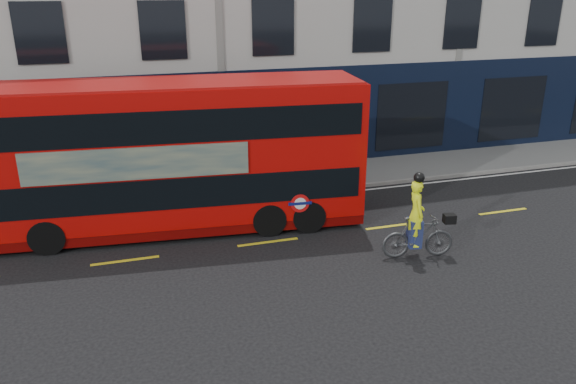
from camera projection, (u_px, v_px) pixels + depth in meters
name	position (u px, v px, depth m)	size (l,w,h in m)	color
ground	(283.00, 266.00, 14.91)	(120.00, 120.00, 0.00)	black
pavement	(233.00, 185.00, 20.72)	(60.00, 3.00, 0.12)	slate
kerb	(242.00, 199.00, 19.37)	(60.00, 0.12, 0.13)	gray
road_edge_line	(244.00, 203.00, 19.12)	(58.00, 0.10, 0.01)	silver
lane_dashes	(268.00, 242.00, 16.26)	(58.00, 0.12, 0.01)	gold
bus	(177.00, 156.00, 16.50)	(11.24, 3.55, 4.46)	#BA0907
cyclist	(418.00, 230.00, 15.11)	(2.05, 0.91, 2.45)	#414346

